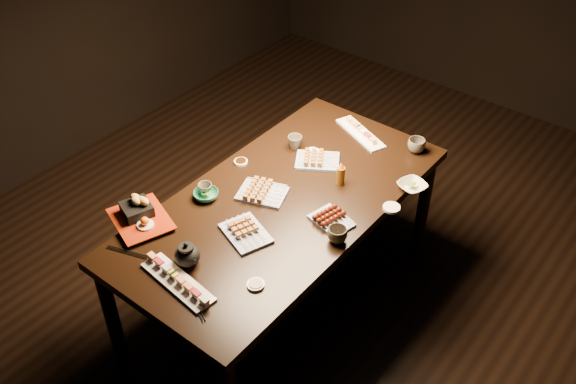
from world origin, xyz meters
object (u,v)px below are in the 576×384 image
(teacup_mid_right, at_px, (337,235))
(condiment_bottle, at_px, (341,173))
(yakitori_plate_center, at_px, (262,190))
(teapot, at_px, (187,253))
(yakitori_plate_left, at_px, (318,158))
(edamame_bowl_cream, at_px, (412,186))
(teacup_far_right, at_px, (416,145))
(teacup_near_left, at_px, (205,190))
(teacup_far_left, at_px, (295,142))
(yakitori_plate_right, at_px, (246,230))
(dining_table, at_px, (282,254))
(tempura_tray, at_px, (140,213))
(sushi_platter_far, at_px, (361,131))
(edamame_bowl_green, at_px, (206,195))
(sushi_platter_near, at_px, (178,279))

(teacup_mid_right, height_order, condiment_bottle, condiment_bottle)
(yakitori_plate_center, xyz_separation_m, teapot, (0.05, -0.57, 0.03))
(yakitori_plate_left, relative_size, edamame_bowl_cream, 1.67)
(yakitori_plate_left, bearing_deg, teacup_far_right, 16.08)
(teacup_mid_right, bearing_deg, teacup_near_left, -169.23)
(yakitori_plate_center, relative_size, teacup_far_left, 2.97)
(teacup_far_left, height_order, teacup_far_right, teacup_far_right)
(teacup_far_left, bearing_deg, yakitori_plate_right, -70.12)
(dining_table, distance_m, tempura_tray, 0.81)
(dining_table, height_order, sushi_platter_far, sushi_platter_far)
(edamame_bowl_cream, relative_size, teapot, 1.01)
(sushi_platter_far, height_order, edamame_bowl_cream, sushi_platter_far)
(teacup_far_right, distance_m, teapot, 1.43)
(edamame_bowl_cream, bearing_deg, dining_table, -133.96)
(edamame_bowl_cream, bearing_deg, teacup_mid_right, -98.29)
(edamame_bowl_green, relative_size, tempura_tray, 0.41)
(teacup_far_left, bearing_deg, edamame_bowl_cream, 6.78)
(yakitori_plate_center, height_order, edamame_bowl_cream, yakitori_plate_center)
(yakitori_plate_left, height_order, teacup_mid_right, teacup_mid_right)
(teacup_near_left, height_order, condiment_bottle, condiment_bottle)
(teacup_mid_right, height_order, teacup_far_right, teacup_far_right)
(tempura_tray, height_order, condiment_bottle, condiment_bottle)
(edamame_bowl_green, distance_m, teapot, 0.45)
(teacup_mid_right, bearing_deg, teacup_far_left, 142.55)
(sushi_platter_far, distance_m, yakitori_plate_left, 0.37)
(teacup_far_left, bearing_deg, yakitori_plate_left, -9.94)
(sushi_platter_far, distance_m, teacup_near_left, 0.99)
(tempura_tray, xyz_separation_m, teapot, (0.37, -0.05, 0.00))
(teacup_near_left, height_order, teapot, teapot)
(sushi_platter_far, relative_size, teapot, 2.65)
(teacup_mid_right, bearing_deg, condiment_bottle, 122.79)
(dining_table, xyz_separation_m, yakitori_plate_right, (0.03, -0.30, 0.41))
(edamame_bowl_green, distance_m, teacup_far_left, 0.63)
(sushi_platter_far, relative_size, teacup_far_right, 3.76)
(edamame_bowl_green, height_order, teacup_near_left, teacup_near_left)
(teacup_near_left, bearing_deg, yakitori_plate_right, -15.32)
(sushi_platter_near, height_order, tempura_tray, tempura_tray)
(teacup_far_right, relative_size, condiment_bottle, 0.72)
(teacup_far_right, distance_m, condiment_bottle, 0.52)
(sushi_platter_far, xyz_separation_m, edamame_bowl_cream, (0.48, -0.25, -0.01))
(sushi_platter_near, height_order, condiment_bottle, condiment_bottle)
(tempura_tray, relative_size, teacup_mid_right, 3.24)
(yakitori_plate_center, xyz_separation_m, teacup_far_right, (0.42, 0.81, 0.01))
(sushi_platter_near, xyz_separation_m, yakitori_plate_left, (-0.05, 1.08, 0.01))
(edamame_bowl_cream, xyz_separation_m, teacup_far_left, (-0.69, -0.08, 0.02))
(teacup_far_left, xyz_separation_m, teapot, (0.17, -1.00, 0.02))
(teacup_mid_right, bearing_deg, dining_table, 169.79)
(dining_table, relative_size, sushi_platter_near, 4.57)
(tempura_tray, xyz_separation_m, condiment_bottle, (0.57, 0.84, 0.01))
(yakitori_plate_right, xyz_separation_m, yakitori_plate_left, (-0.08, 0.67, -0.00))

